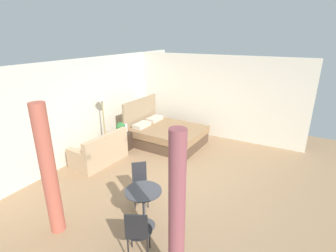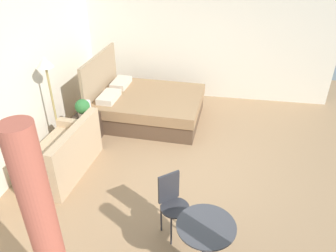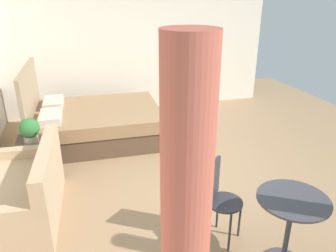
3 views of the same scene
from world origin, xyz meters
name	(u,v)px [view 1 (image 1 of 3)]	position (x,y,z in m)	size (l,w,h in m)	color
ground_plane	(175,174)	(0.00, 0.00, -0.01)	(8.88, 8.60, 0.02)	#9E7A56
wall_back	(86,108)	(0.00, 2.80, 1.34)	(8.88, 0.12, 2.68)	silver
wall_right	(216,97)	(2.94, 0.00, 1.34)	(0.12, 5.60, 2.68)	silver
bed	(166,134)	(1.55, 1.12, 0.31)	(1.78, 2.20, 1.34)	brown
couch	(100,152)	(-0.40, 2.06, 0.29)	(1.51, 0.88, 0.85)	tan
nightstand	(124,141)	(0.58, 2.02, 0.26)	(0.55, 0.44, 0.53)	#38281E
potted_plant	(121,128)	(0.48, 2.02, 0.72)	(0.27, 0.27, 0.36)	tan
vase	(125,128)	(0.70, 2.03, 0.64)	(0.13, 0.13, 0.22)	silver
floor_lamp	(102,107)	(0.25, 2.43, 1.34)	(0.31, 0.31, 1.72)	#99844C
balcony_table	(144,202)	(-1.90, -0.34, 0.52)	(0.64, 0.64, 0.75)	#3F3F44
cafe_chair_near_window	(138,231)	(-2.54, -0.67, 0.54)	(0.56, 0.56, 0.89)	black
cafe_chair_near_couch	(140,180)	(-1.35, 0.11, 0.53)	(0.52, 0.52, 0.88)	#2D2D33
curtain_left	(177,218)	(-2.69, -1.38, 1.16)	(0.21, 0.21, 2.33)	#994C51
curtain_right	(49,172)	(-2.69, 0.97, 1.16)	(0.25, 0.25, 2.33)	#C15B47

